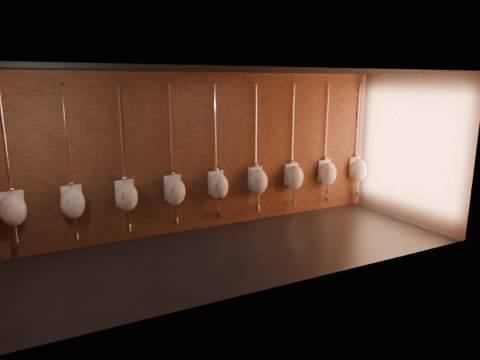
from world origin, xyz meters
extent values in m
plane|color=black|center=(0.00, 0.00, 0.00)|extent=(8.50, 8.50, 0.00)
cube|color=black|center=(0.00, 0.00, 3.20)|extent=(8.50, 3.00, 0.04)
cube|color=brown|center=(0.00, 1.50, 1.60)|extent=(8.50, 0.04, 3.20)
cube|color=brown|center=(0.00, -1.50, 1.60)|extent=(8.50, 0.04, 3.20)
cube|color=brown|center=(4.25, 0.00, 1.60)|extent=(0.04, 3.00, 3.20)
ellipsoid|color=white|center=(-3.50, 1.34, 0.90)|extent=(0.45, 0.41, 0.55)
cube|color=white|center=(-3.50, 1.48, 0.96)|extent=(0.36, 0.07, 0.50)
cylinder|color=#A4A4A4|center=(-3.50, 1.20, 0.94)|extent=(0.24, 0.04, 0.24)
cylinder|color=white|center=(-3.50, 1.46, 2.06)|extent=(0.03, 0.03, 1.77)
sphere|color=white|center=(-3.50, 1.45, 1.25)|extent=(0.10, 0.10, 0.10)
cylinder|color=white|center=(-3.50, 1.34, 0.52)|extent=(0.04, 0.04, 0.33)
cylinder|color=white|center=(-3.50, 1.34, 0.30)|extent=(0.10, 0.10, 0.13)
cylinder|color=white|center=(-3.50, 1.43, 0.30)|extent=(0.04, 0.18, 0.04)
ellipsoid|color=white|center=(-2.55, 1.34, 0.90)|extent=(0.45, 0.41, 0.55)
cube|color=white|center=(-2.55, 1.48, 0.96)|extent=(0.36, 0.07, 0.50)
cylinder|color=#A4A4A4|center=(-2.55, 1.20, 0.94)|extent=(0.24, 0.04, 0.24)
cylinder|color=white|center=(-2.55, 1.46, 2.06)|extent=(0.03, 0.03, 1.77)
sphere|color=white|center=(-2.55, 1.45, 1.25)|extent=(0.10, 0.10, 0.10)
cylinder|color=white|center=(-2.55, 1.46, 2.95)|extent=(0.07, 0.07, 0.01)
cylinder|color=white|center=(-2.55, 1.34, 0.52)|extent=(0.04, 0.04, 0.33)
cylinder|color=white|center=(-2.55, 1.34, 0.30)|extent=(0.10, 0.10, 0.13)
cylinder|color=white|center=(-2.55, 1.43, 0.30)|extent=(0.04, 0.18, 0.04)
ellipsoid|color=white|center=(-1.61, 1.34, 0.90)|extent=(0.45, 0.41, 0.55)
cube|color=white|center=(-1.61, 1.48, 0.96)|extent=(0.36, 0.07, 0.50)
cylinder|color=#A4A4A4|center=(-1.61, 1.20, 0.94)|extent=(0.24, 0.04, 0.24)
cylinder|color=white|center=(-1.61, 1.46, 2.06)|extent=(0.03, 0.03, 1.77)
sphere|color=white|center=(-1.61, 1.45, 1.25)|extent=(0.10, 0.10, 0.10)
cylinder|color=white|center=(-1.61, 1.46, 2.95)|extent=(0.07, 0.07, 0.01)
cylinder|color=white|center=(-1.61, 1.34, 0.52)|extent=(0.04, 0.04, 0.33)
cylinder|color=white|center=(-1.61, 1.34, 0.30)|extent=(0.10, 0.10, 0.13)
cylinder|color=white|center=(-1.61, 1.43, 0.30)|extent=(0.04, 0.18, 0.04)
ellipsoid|color=white|center=(-0.67, 1.34, 0.90)|extent=(0.45, 0.41, 0.55)
cube|color=white|center=(-0.67, 1.48, 0.96)|extent=(0.36, 0.07, 0.50)
cylinder|color=#A4A4A4|center=(-0.67, 1.20, 0.94)|extent=(0.24, 0.04, 0.24)
cylinder|color=white|center=(-0.67, 1.46, 2.06)|extent=(0.03, 0.03, 1.77)
sphere|color=white|center=(-0.67, 1.45, 1.25)|extent=(0.10, 0.10, 0.10)
cylinder|color=white|center=(-0.67, 1.46, 2.95)|extent=(0.07, 0.07, 0.01)
cylinder|color=white|center=(-0.67, 1.34, 0.52)|extent=(0.04, 0.04, 0.33)
cylinder|color=white|center=(-0.67, 1.34, 0.30)|extent=(0.10, 0.10, 0.13)
cylinder|color=white|center=(-0.67, 1.43, 0.30)|extent=(0.04, 0.18, 0.04)
ellipsoid|color=white|center=(0.27, 1.34, 0.90)|extent=(0.45, 0.41, 0.55)
cube|color=white|center=(0.27, 1.48, 0.96)|extent=(0.36, 0.07, 0.50)
cylinder|color=#A4A4A4|center=(0.27, 1.20, 0.94)|extent=(0.24, 0.04, 0.24)
cylinder|color=white|center=(0.27, 1.46, 2.06)|extent=(0.03, 0.03, 1.77)
sphere|color=white|center=(0.27, 1.45, 1.25)|extent=(0.10, 0.10, 0.10)
cylinder|color=white|center=(0.27, 1.46, 2.95)|extent=(0.07, 0.07, 0.01)
cylinder|color=white|center=(0.27, 1.34, 0.52)|extent=(0.04, 0.04, 0.33)
cylinder|color=white|center=(0.27, 1.34, 0.30)|extent=(0.10, 0.10, 0.13)
cylinder|color=white|center=(0.27, 1.43, 0.30)|extent=(0.04, 0.18, 0.04)
ellipsoid|color=white|center=(1.22, 1.34, 0.90)|extent=(0.45, 0.41, 0.55)
cube|color=white|center=(1.22, 1.48, 0.96)|extent=(0.36, 0.07, 0.50)
cylinder|color=#A4A4A4|center=(1.22, 1.20, 0.94)|extent=(0.24, 0.04, 0.24)
cylinder|color=white|center=(1.22, 1.46, 2.06)|extent=(0.03, 0.03, 1.77)
sphere|color=white|center=(1.22, 1.45, 1.25)|extent=(0.10, 0.10, 0.10)
cylinder|color=white|center=(1.22, 1.46, 2.95)|extent=(0.07, 0.07, 0.01)
cylinder|color=white|center=(1.22, 1.34, 0.52)|extent=(0.04, 0.04, 0.33)
cylinder|color=white|center=(1.22, 1.34, 0.30)|extent=(0.10, 0.10, 0.13)
cylinder|color=white|center=(1.22, 1.43, 0.30)|extent=(0.04, 0.18, 0.04)
ellipsoid|color=white|center=(2.16, 1.34, 0.90)|extent=(0.45, 0.41, 0.55)
cube|color=white|center=(2.16, 1.48, 0.96)|extent=(0.36, 0.07, 0.50)
cylinder|color=#A4A4A4|center=(2.16, 1.20, 0.94)|extent=(0.24, 0.04, 0.24)
cylinder|color=white|center=(2.16, 1.46, 2.06)|extent=(0.03, 0.03, 1.77)
sphere|color=white|center=(2.16, 1.45, 1.25)|extent=(0.10, 0.10, 0.10)
cylinder|color=white|center=(2.16, 1.46, 2.95)|extent=(0.07, 0.07, 0.01)
cylinder|color=white|center=(2.16, 1.34, 0.52)|extent=(0.04, 0.04, 0.33)
cylinder|color=white|center=(2.16, 1.34, 0.30)|extent=(0.10, 0.10, 0.13)
cylinder|color=white|center=(2.16, 1.43, 0.30)|extent=(0.04, 0.18, 0.04)
ellipsoid|color=white|center=(3.10, 1.34, 0.90)|extent=(0.45, 0.41, 0.55)
cube|color=white|center=(3.10, 1.48, 0.96)|extent=(0.36, 0.07, 0.50)
cylinder|color=#A4A4A4|center=(3.10, 1.20, 0.94)|extent=(0.24, 0.04, 0.24)
cylinder|color=white|center=(3.10, 1.46, 2.06)|extent=(0.03, 0.03, 1.77)
sphere|color=white|center=(3.10, 1.45, 1.25)|extent=(0.10, 0.10, 0.10)
cylinder|color=white|center=(3.10, 1.46, 2.95)|extent=(0.07, 0.07, 0.01)
cylinder|color=white|center=(3.10, 1.34, 0.52)|extent=(0.04, 0.04, 0.33)
cylinder|color=white|center=(3.10, 1.34, 0.30)|extent=(0.10, 0.10, 0.13)
cylinder|color=white|center=(3.10, 1.43, 0.30)|extent=(0.04, 0.18, 0.04)
ellipsoid|color=white|center=(4.05, 1.34, 0.90)|extent=(0.45, 0.41, 0.55)
cube|color=white|center=(4.05, 1.48, 0.96)|extent=(0.36, 0.07, 0.50)
cylinder|color=#A4A4A4|center=(4.05, 1.20, 0.94)|extent=(0.24, 0.04, 0.24)
cylinder|color=white|center=(4.05, 1.46, 2.06)|extent=(0.03, 0.03, 1.77)
sphere|color=white|center=(4.05, 1.45, 1.25)|extent=(0.10, 0.10, 0.10)
cylinder|color=white|center=(4.05, 1.46, 2.95)|extent=(0.07, 0.07, 0.01)
cylinder|color=white|center=(4.05, 1.34, 0.52)|extent=(0.04, 0.04, 0.33)
cylinder|color=white|center=(4.05, 1.34, 0.30)|extent=(0.10, 0.10, 0.13)
cylinder|color=white|center=(4.05, 1.43, 0.30)|extent=(0.04, 0.18, 0.04)
camera|label=1|loc=(-3.22, -6.51, 2.98)|focal=32.00mm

